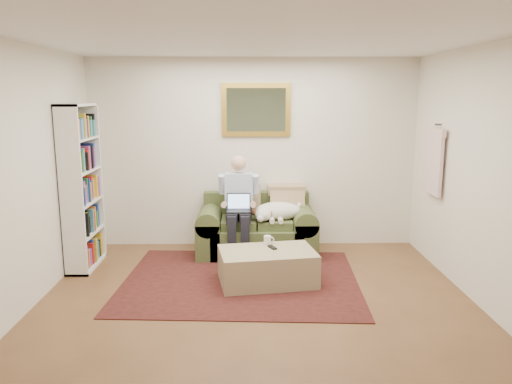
{
  "coord_description": "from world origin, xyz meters",
  "views": [
    {
      "loc": [
        -0.09,
        -4.39,
        2.1
      ],
      "look_at": [
        0.02,
        1.5,
        0.95
      ],
      "focal_mm": 35.0,
      "sensor_mm": 36.0,
      "label": 1
    }
  ],
  "objects_px": {
    "sofa": "(257,234)",
    "bookshelf": "(82,187)",
    "laptop": "(239,206)",
    "sleeping_dog": "(278,211)",
    "seated_man": "(239,208)",
    "coffee_mug": "(267,240)",
    "ottoman": "(267,267)"
  },
  "relations": [
    {
      "from": "ottoman",
      "to": "laptop",
      "type": "bearing_deg",
      "value": 110.61
    },
    {
      "from": "laptop",
      "to": "sofa",
      "type": "bearing_deg",
      "value": 41.02
    },
    {
      "from": "ottoman",
      "to": "bookshelf",
      "type": "height_order",
      "value": "bookshelf"
    },
    {
      "from": "ottoman",
      "to": "sofa",
      "type": "bearing_deg",
      "value": 95.18
    },
    {
      "from": "sofa",
      "to": "bookshelf",
      "type": "distance_m",
      "value": 2.31
    },
    {
      "from": "coffee_mug",
      "to": "bookshelf",
      "type": "xyz_separation_m",
      "value": [
        -2.25,
        0.38,
        0.57
      ]
    },
    {
      "from": "ottoman",
      "to": "coffee_mug",
      "type": "height_order",
      "value": "coffee_mug"
    },
    {
      "from": "sofa",
      "to": "coffee_mug",
      "type": "height_order",
      "value": "sofa"
    },
    {
      "from": "sofa",
      "to": "laptop",
      "type": "relative_size",
      "value": 5.15
    },
    {
      "from": "sleeping_dog",
      "to": "bookshelf",
      "type": "distance_m",
      "value": 2.48
    },
    {
      "from": "ottoman",
      "to": "coffee_mug",
      "type": "bearing_deg",
      "value": 87.77
    },
    {
      "from": "seated_man",
      "to": "sofa",
      "type": "bearing_deg",
      "value": 31.45
    },
    {
      "from": "sofa",
      "to": "seated_man",
      "type": "relative_size",
      "value": 1.19
    },
    {
      "from": "laptop",
      "to": "coffee_mug",
      "type": "relative_size",
      "value": 3.05
    },
    {
      "from": "sleeping_dog",
      "to": "bookshelf",
      "type": "relative_size",
      "value": 0.32
    },
    {
      "from": "laptop",
      "to": "ottoman",
      "type": "bearing_deg",
      "value": -69.39
    },
    {
      "from": "seated_man",
      "to": "sleeping_dog",
      "type": "distance_m",
      "value": 0.52
    },
    {
      "from": "seated_man",
      "to": "laptop",
      "type": "bearing_deg",
      "value": -90.0
    },
    {
      "from": "laptop",
      "to": "sleeping_dog",
      "type": "height_order",
      "value": "laptop"
    },
    {
      "from": "bookshelf",
      "to": "ottoman",
      "type": "bearing_deg",
      "value": -15.67
    },
    {
      "from": "sofa",
      "to": "coffee_mug",
      "type": "xyz_separation_m",
      "value": [
        0.11,
        -0.85,
        0.16
      ]
    },
    {
      "from": "seated_man",
      "to": "bookshelf",
      "type": "xyz_separation_m",
      "value": [
        -1.9,
        -0.32,
        0.34
      ]
    },
    {
      "from": "seated_man",
      "to": "coffee_mug",
      "type": "distance_m",
      "value": 0.81
    },
    {
      "from": "sleeping_dog",
      "to": "coffee_mug",
      "type": "bearing_deg",
      "value": -102.71
    },
    {
      "from": "laptop",
      "to": "sleeping_dog",
      "type": "bearing_deg",
      "value": 13.64
    },
    {
      "from": "sofa",
      "to": "bookshelf",
      "type": "xyz_separation_m",
      "value": [
        -2.14,
        -0.47,
        0.73
      ]
    },
    {
      "from": "sofa",
      "to": "sleeping_dog",
      "type": "xyz_separation_m",
      "value": [
        0.28,
        -0.08,
        0.33
      ]
    },
    {
      "from": "seated_man",
      "to": "ottoman",
      "type": "relative_size",
      "value": 1.25
    },
    {
      "from": "bookshelf",
      "to": "sleeping_dog",
      "type": "bearing_deg",
      "value": 9.12
    },
    {
      "from": "sofa",
      "to": "coffee_mug",
      "type": "relative_size",
      "value": 15.7
    },
    {
      "from": "sofa",
      "to": "seated_man",
      "type": "distance_m",
      "value": 0.48
    },
    {
      "from": "coffee_mug",
      "to": "bookshelf",
      "type": "height_order",
      "value": "bookshelf"
    }
  ]
}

